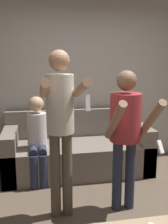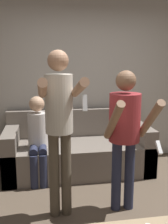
{
  "view_description": "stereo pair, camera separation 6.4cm",
  "coord_description": "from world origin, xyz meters",
  "px_view_note": "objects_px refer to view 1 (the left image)",
  "views": [
    {
      "loc": [
        -0.82,
        -2.33,
        1.68
      ],
      "look_at": [
        -0.23,
        0.85,
        1.03
      ],
      "focal_mm": 42.0,
      "sensor_mm": 36.0,
      "label": 1
    },
    {
      "loc": [
        -0.76,
        -2.34,
        1.68
      ],
      "look_at": [
        -0.23,
        0.85,
        1.03
      ],
      "focal_mm": 42.0,
      "sensor_mm": 36.0,
      "label": 2
    }
  ],
  "objects_px": {
    "person_standing_left": "(61,117)",
    "person_standing_right": "(126,126)",
    "couch": "(77,151)",
    "person_seated": "(37,136)"
  },
  "relations": [
    {
      "from": "couch",
      "to": "person_seated",
      "type": "xyz_separation_m",
      "value": [
        -0.59,
        -0.24,
        0.35
      ]
    },
    {
      "from": "person_standing_right",
      "to": "person_seated",
      "type": "height_order",
      "value": "person_standing_right"
    },
    {
      "from": "person_standing_left",
      "to": "person_standing_right",
      "type": "relative_size",
      "value": 1.13
    },
    {
      "from": "couch",
      "to": "person_standing_right",
      "type": "bearing_deg",
      "value": -73.29
    },
    {
      "from": "person_standing_left",
      "to": "person_seated",
      "type": "distance_m",
      "value": 1.07
    },
    {
      "from": "person_standing_left",
      "to": "person_seated",
      "type": "height_order",
      "value": "person_standing_left"
    },
    {
      "from": "person_standing_left",
      "to": "person_standing_right",
      "type": "height_order",
      "value": "person_standing_left"
    },
    {
      "from": "person_standing_right",
      "to": "couch",
      "type": "bearing_deg",
      "value": 106.71
    },
    {
      "from": "couch",
      "to": "person_standing_right",
      "type": "distance_m",
      "value": 1.4
    },
    {
      "from": "couch",
      "to": "person_seated",
      "type": "bearing_deg",
      "value": -157.76
    }
  ]
}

